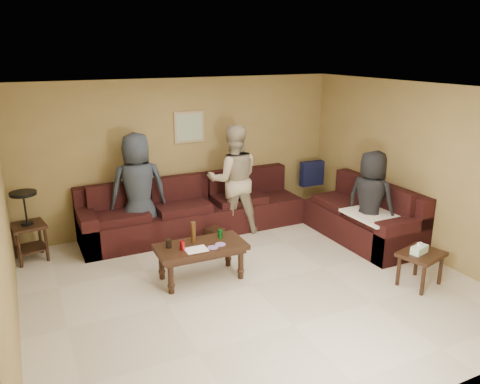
{
  "coord_description": "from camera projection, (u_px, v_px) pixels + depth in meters",
  "views": [
    {
      "loc": [
        -2.51,
        -4.85,
        2.95
      ],
      "look_at": [
        0.25,
        0.85,
        1.0
      ],
      "focal_mm": 35.0,
      "sensor_mm": 36.0,
      "label": 1
    }
  ],
  "objects": [
    {
      "name": "waste_bin",
      "position": [
        215.0,
        236.0,
        7.33
      ],
      "size": [
        0.29,
        0.29,
        0.27
      ],
      "primitive_type": "cube",
      "rotation": [
        0.0,
        0.0,
        0.37
      ],
      "color": "black",
      "rests_on": "ground"
    },
    {
      "name": "sectional_sofa",
      "position": [
        253.0,
        216.0,
        7.64
      ],
      "size": [
        4.65,
        2.9,
        0.97
      ],
      "color": "black",
      "rests_on": "ground"
    },
    {
      "name": "room",
      "position": [
        252.0,
        161.0,
        5.6
      ],
      "size": [
        5.6,
        5.5,
        2.5
      ],
      "color": "beige",
      "rests_on": "ground"
    },
    {
      "name": "person_right",
      "position": [
        370.0,
        201.0,
        6.97
      ],
      "size": [
        0.75,
        0.88,
        1.54
      ],
      "primitive_type": "imported",
      "rotation": [
        0.0,
        0.0,
        1.98
      ],
      "color": "black",
      "rests_on": "ground"
    },
    {
      "name": "end_table_left",
      "position": [
        27.0,
        225.0,
        6.66
      ],
      "size": [
        0.52,
        0.52,
        1.03
      ],
      "rotation": [
        0.0,
        0.0,
        0.17
      ],
      "color": "black",
      "rests_on": "ground"
    },
    {
      "name": "wall_art",
      "position": [
        189.0,
        127.0,
        7.76
      ],
      "size": [
        0.52,
        0.04,
        0.52
      ],
      "color": "tan",
      "rests_on": "ground"
    },
    {
      "name": "coffee_table",
      "position": [
        201.0,
        250.0,
        6.14
      ],
      "size": [
        1.19,
        0.61,
        0.77
      ],
      "rotation": [
        0.0,
        0.0,
        -0.02
      ],
      "color": "black",
      "rests_on": "ground"
    },
    {
      "name": "person_middle",
      "position": [
        233.0,
        179.0,
        7.64
      ],
      "size": [
        1.02,
        0.88,
        1.8
      ],
      "primitive_type": "imported",
      "rotation": [
        0.0,
        0.0,
        2.89
      ],
      "color": "tan",
      "rests_on": "ground"
    },
    {
      "name": "person_left",
      "position": [
        138.0,
        189.0,
        7.16
      ],
      "size": [
        0.91,
        0.63,
        1.76
      ],
      "primitive_type": "imported",
      "rotation": [
        0.0,
        0.0,
        3.05
      ],
      "color": "#292F39",
      "rests_on": "ground"
    },
    {
      "name": "side_table_right",
      "position": [
        421.0,
        257.0,
        5.99
      ],
      "size": [
        0.64,
        0.57,
        0.6
      ],
      "rotation": [
        0.0,
        0.0,
        0.26
      ],
      "color": "black",
      "rests_on": "ground"
    }
  ]
}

